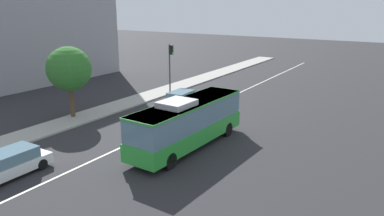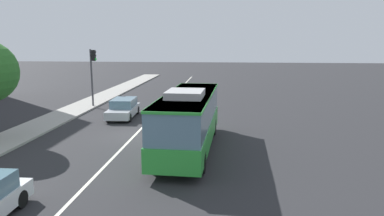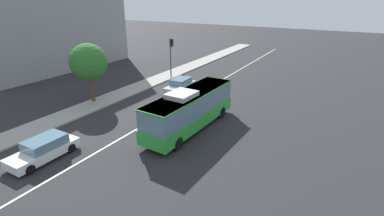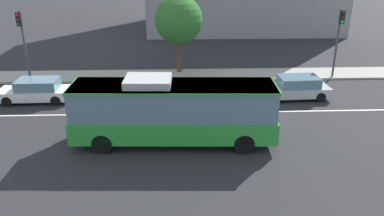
{
  "view_description": "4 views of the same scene",
  "coord_description": "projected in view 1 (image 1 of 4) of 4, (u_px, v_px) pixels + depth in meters",
  "views": [
    {
      "loc": [
        -22.18,
        -16.25,
        9.28
      ],
      "look_at": [
        -1.65,
        -3.36,
        2.4
      ],
      "focal_mm": 34.54,
      "sensor_mm": 36.0,
      "label": 1
    },
    {
      "loc": [
        -21.36,
        -5.67,
        5.88
      ],
      "look_at": [
        -2.64,
        -3.9,
        2.33
      ],
      "focal_mm": 33.09,
      "sensor_mm": 36.0,
      "label": 2
    },
    {
      "loc": [
        -20.83,
        -14.36,
        10.18
      ],
      "look_at": [
        -2.84,
        -3.94,
        1.89
      ],
      "focal_mm": 26.41,
      "sensor_mm": 36.0,
      "label": 3
    },
    {
      "loc": [
        -2.51,
        -21.18,
        9.16
      ],
      "look_at": [
        -1.84,
        -4.16,
        2.06
      ],
      "focal_mm": 36.0,
      "sensor_mm": 36.0,
      "label": 4
    }
  ],
  "objects": [
    {
      "name": "transit_bus",
      "position": [
        188.0,
        121.0,
        24.28
      ],
      "size": [
        10.09,
        2.91,
        3.46
      ],
      "rotation": [
        0.0,
        0.0,
        -0.04
      ],
      "color": "green",
      "rests_on": "ground_plane"
    },
    {
      "name": "lane_centre_line",
      "position": [
        167.0,
        126.0,
        28.92
      ],
      "size": [
        76.0,
        0.16,
        0.01
      ],
      "primitive_type": "cube",
      "color": "silver",
      "rests_on": "ground_plane"
    },
    {
      "name": "ground_plane",
      "position": [
        167.0,
        126.0,
        28.92
      ],
      "size": [
        160.0,
        160.0,
        0.0
      ],
      "primitive_type": "plane",
      "color": "#28282B"
    },
    {
      "name": "sedan_silver",
      "position": [
        180.0,
        100.0,
        34.09
      ],
      "size": [
        4.58,
        2.01,
        1.46
      ],
      "rotation": [
        0.0,
        0.0,
        3.19
      ],
      "color": "#B7BABF",
      "rests_on": "ground_plane"
    },
    {
      "name": "sedan_white",
      "position": [
        10.0,
        163.0,
        20.48
      ],
      "size": [
        4.52,
        1.86,
        1.46
      ],
      "rotation": [
        0.0,
        0.0,
        3.15
      ],
      "color": "white",
      "rests_on": "ground_plane"
    },
    {
      "name": "office_block_background",
      "position": [
        10.0,
        10.0,
        44.75
      ],
      "size": [
        22.18,
        14.06,
        17.0
      ],
      "rotation": [
        0.0,
        0.0,
        -0.01
      ],
      "color": "#939399",
      "rests_on": "ground_plane"
    },
    {
      "name": "traffic_light_mid_block",
      "position": [
        171.0,
        60.0,
        38.57
      ],
      "size": [
        0.34,
        0.62,
        5.2
      ],
      "rotation": [
        0.0,
        0.0,
        -1.63
      ],
      "color": "#47474C",
      "rests_on": "ground_plane"
    },
    {
      "name": "sidewalk_kerb",
      "position": [
        100.0,
        112.0,
        32.61
      ],
      "size": [
        80.0,
        2.76,
        0.14
      ],
      "primitive_type": "cube",
      "color": "#9E9B93",
      "rests_on": "ground_plane"
    },
    {
      "name": "street_tree_kerbside_left",
      "position": [
        69.0,
        69.0,
        29.95
      ],
      "size": [
        3.62,
        3.62,
        5.99
      ],
      "color": "#4C3823",
      "rests_on": "ground_plane"
    }
  ]
}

